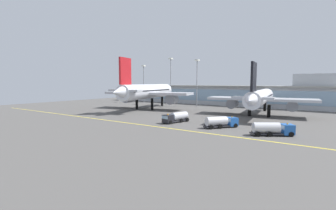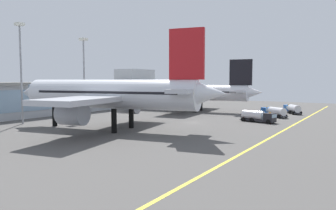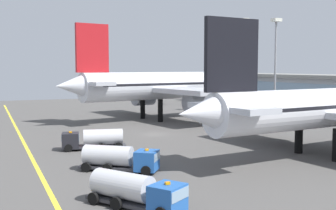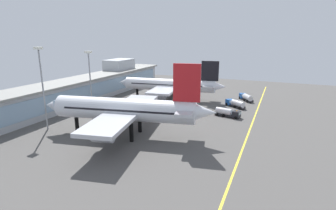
{
  "view_description": "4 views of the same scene",
  "coord_description": "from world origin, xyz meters",
  "px_view_note": "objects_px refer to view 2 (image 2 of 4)",
  "views": [
    {
      "loc": [
        47.75,
        -71.88,
        11.55
      ],
      "look_at": [
        -4.76,
        3.55,
        3.04
      ],
      "focal_mm": 25.97,
      "sensor_mm": 36.0,
      "label": 1
    },
    {
      "loc": [
        -71.49,
        -38.0,
        10.7
      ],
      "look_at": [
        5.53,
        11.36,
        3.62
      ],
      "focal_mm": 34.57,
      "sensor_mm": 36.0,
      "label": 2
    },
    {
      "loc": [
        69.75,
        -27.21,
        11.71
      ],
      "look_at": [
        -4.51,
        4.55,
        4.68
      ],
      "focal_mm": 45.67,
      "sensor_mm": 36.0,
      "label": 3
    },
    {
      "loc": [
        -80.11,
        -29.0,
        27.47
      ],
      "look_at": [
        -0.98,
        4.84,
        4.9
      ],
      "focal_mm": 28.42,
      "sensor_mm": 36.0,
      "label": 4
    }
  ],
  "objects_px": {
    "baggage_tug_near": "(292,109)",
    "apron_light_mast_west": "(84,65)",
    "service_truck_far": "(273,112)",
    "fuel_tanker_truck": "(259,116)",
    "airliner_near_left": "(111,95)",
    "airliner_near_right": "(190,93)",
    "apron_light_mast_centre": "(21,59)"
  },
  "relations": [
    {
      "from": "baggage_tug_near",
      "to": "apron_light_mast_west",
      "type": "height_order",
      "value": "apron_light_mast_west"
    },
    {
      "from": "service_truck_far",
      "to": "fuel_tanker_truck",
      "type": "bearing_deg",
      "value": 126.9
    },
    {
      "from": "airliner_near_left",
      "to": "airliner_near_right",
      "type": "height_order",
      "value": "airliner_near_left"
    },
    {
      "from": "airliner_near_left",
      "to": "apron_light_mast_west",
      "type": "bearing_deg",
      "value": -41.58
    },
    {
      "from": "airliner_near_right",
      "to": "service_truck_far",
      "type": "height_order",
      "value": "airliner_near_right"
    },
    {
      "from": "airliner_near_right",
      "to": "apron_light_mast_west",
      "type": "distance_m",
      "value": 37.85
    },
    {
      "from": "airliner_near_right",
      "to": "baggage_tug_near",
      "type": "height_order",
      "value": "airliner_near_right"
    },
    {
      "from": "apron_light_mast_west",
      "to": "airliner_near_right",
      "type": "bearing_deg",
      "value": -25.36
    },
    {
      "from": "apron_light_mast_centre",
      "to": "airliner_near_left",
      "type": "bearing_deg",
      "value": -79.45
    },
    {
      "from": "airliner_near_left",
      "to": "airliner_near_right",
      "type": "xyz_separation_m",
      "value": [
        45.94,
        5.87,
        -1.26
      ]
    },
    {
      "from": "fuel_tanker_truck",
      "to": "baggage_tug_near",
      "type": "bearing_deg",
      "value": 96.8
    },
    {
      "from": "fuel_tanker_truck",
      "to": "baggage_tug_near",
      "type": "distance_m",
      "value": 27.3
    },
    {
      "from": "baggage_tug_near",
      "to": "service_truck_far",
      "type": "distance_m",
      "value": 13.2
    },
    {
      "from": "airliner_near_left",
      "to": "service_truck_far",
      "type": "height_order",
      "value": "airliner_near_left"
    },
    {
      "from": "airliner_near_left",
      "to": "apron_light_mast_centre",
      "type": "relative_size",
      "value": 2.03
    },
    {
      "from": "apron_light_mast_west",
      "to": "fuel_tanker_truck",
      "type": "bearing_deg",
      "value": -69.29
    },
    {
      "from": "service_truck_far",
      "to": "apron_light_mast_centre",
      "type": "relative_size",
      "value": 0.36
    },
    {
      "from": "airliner_near_left",
      "to": "apron_light_mast_west",
      "type": "distance_m",
      "value": 26.09
    },
    {
      "from": "airliner_near_left",
      "to": "apron_light_mast_centre",
      "type": "xyz_separation_m",
      "value": [
        -4.62,
        24.8,
        8.31
      ]
    },
    {
      "from": "airliner_near_left",
      "to": "airliner_near_right",
      "type": "relative_size",
      "value": 1.02
    },
    {
      "from": "baggage_tug_near",
      "to": "apron_light_mast_west",
      "type": "relative_size",
      "value": 0.4
    },
    {
      "from": "service_truck_far",
      "to": "apron_light_mast_west",
      "type": "height_order",
      "value": "apron_light_mast_west"
    },
    {
      "from": "airliner_near_left",
      "to": "fuel_tanker_truck",
      "type": "distance_m",
      "value": 37.98
    },
    {
      "from": "apron_light_mast_west",
      "to": "apron_light_mast_centre",
      "type": "relative_size",
      "value": 0.92
    },
    {
      "from": "airliner_near_left",
      "to": "baggage_tug_near",
      "type": "xyz_separation_m",
      "value": [
        56.72,
        -25.5,
        -6.06
      ]
    },
    {
      "from": "service_truck_far",
      "to": "airliner_near_left",
      "type": "bearing_deg",
      "value": 98.63
    },
    {
      "from": "airliner_near_right",
      "to": "fuel_tanker_truck",
      "type": "relative_size",
      "value": 5.21
    },
    {
      "from": "airliner_near_right",
      "to": "baggage_tug_near",
      "type": "distance_m",
      "value": 33.52
    },
    {
      "from": "airliner_near_right",
      "to": "service_truck_far",
      "type": "bearing_deg",
      "value": 168.31
    },
    {
      "from": "fuel_tanker_truck",
      "to": "service_truck_far",
      "type": "xyz_separation_m",
      "value": [
        14.24,
        0.15,
        0.0
      ]
    },
    {
      "from": "airliner_near_right",
      "to": "baggage_tug_near",
      "type": "relative_size",
      "value": 5.5
    },
    {
      "from": "airliner_near_right",
      "to": "baggage_tug_near",
      "type": "bearing_deg",
      "value": -168.41
    }
  ]
}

